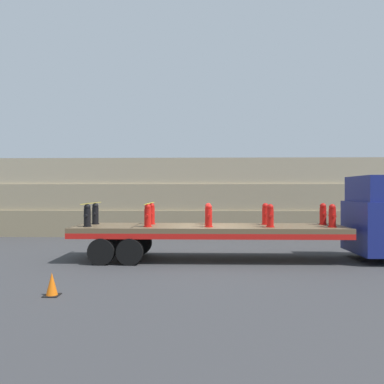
% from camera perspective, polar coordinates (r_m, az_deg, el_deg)
% --- Properties ---
extents(ground_plane, '(120.00, 120.00, 0.00)m').
position_cam_1_polar(ground_plane, '(14.65, 2.52, -10.28)').
color(ground_plane, '#38383A').
extents(rock_cliff, '(60.00, 3.30, 4.56)m').
position_cam_1_polar(rock_cliff, '(22.83, 2.16, -0.75)').
color(rock_cliff, gray).
rests_on(rock_cliff, ground_plane).
extents(flatbed_trailer, '(10.29, 2.51, 1.32)m').
position_cam_1_polar(flatbed_trailer, '(14.49, 0.04, -6.09)').
color(flatbed_trailer, brown).
rests_on(flatbed_trailer, ground_plane).
extents(fire_hydrant_black_near_0, '(0.32, 0.55, 0.85)m').
position_cam_1_polar(fire_hydrant_black_near_0, '(14.55, -15.67, -3.48)').
color(fire_hydrant_black_near_0, black).
rests_on(fire_hydrant_black_near_0, flatbed_trailer).
extents(fire_hydrant_black_far_0, '(0.32, 0.55, 0.85)m').
position_cam_1_polar(fire_hydrant_black_far_0, '(15.56, -14.51, -3.24)').
color(fire_hydrant_black_far_0, black).
rests_on(fire_hydrant_black_far_0, flatbed_trailer).
extents(fire_hydrant_red_near_1, '(0.32, 0.55, 0.85)m').
position_cam_1_polar(fire_hydrant_red_near_1, '(14.05, -6.77, -3.60)').
color(fire_hydrant_red_near_1, red).
rests_on(fire_hydrant_red_near_1, flatbed_trailer).
extents(fire_hydrant_red_far_1, '(0.32, 0.55, 0.85)m').
position_cam_1_polar(fire_hydrant_red_far_1, '(15.10, -6.18, -3.34)').
color(fire_hydrant_red_far_1, red).
rests_on(fire_hydrant_red_far_1, flatbed_trailer).
extents(fire_hydrant_red_near_2, '(0.32, 0.55, 0.85)m').
position_cam_1_polar(fire_hydrant_red_near_2, '(13.90, 2.56, -3.64)').
color(fire_hydrant_red_near_2, red).
rests_on(fire_hydrant_red_near_2, flatbed_trailer).
extents(fire_hydrant_red_far_2, '(0.32, 0.55, 0.85)m').
position_cam_1_polar(fire_hydrant_red_far_2, '(14.96, 2.49, -3.37)').
color(fire_hydrant_red_far_2, red).
rests_on(fire_hydrant_red_far_2, flatbed_trailer).
extents(fire_hydrant_red_near_3, '(0.32, 0.55, 0.85)m').
position_cam_1_polar(fire_hydrant_red_near_3, '(14.13, 11.83, -3.59)').
color(fire_hydrant_red_near_3, red).
rests_on(fire_hydrant_red_near_3, flatbed_trailer).
extents(fire_hydrant_red_far_3, '(0.32, 0.55, 0.85)m').
position_cam_1_polar(fire_hydrant_red_far_3, '(15.17, 11.11, -3.32)').
color(fire_hydrant_red_far_3, red).
rests_on(fire_hydrant_red_far_3, flatbed_trailer).
extents(fire_hydrant_red_near_4, '(0.32, 0.55, 0.85)m').
position_cam_1_polar(fire_hydrant_red_near_4, '(14.70, 20.59, -3.45)').
color(fire_hydrant_red_near_4, red).
rests_on(fire_hydrant_red_near_4, flatbed_trailer).
extents(fire_hydrant_red_far_4, '(0.32, 0.55, 0.85)m').
position_cam_1_polar(fire_hydrant_red_far_4, '(15.71, 19.33, -3.21)').
color(fire_hydrant_red_far_4, red).
rests_on(fire_hydrant_red_far_4, flatbed_trailer).
extents(cargo_strap_rear, '(0.05, 2.60, 0.01)m').
position_cam_1_polar(cargo_strap_rear, '(15.04, -15.07, -1.66)').
color(cargo_strap_rear, yellow).
rests_on(cargo_strap_rear, fire_hydrant_black_near_0).
extents(cargo_strap_middle, '(0.05, 2.60, 0.01)m').
position_cam_1_polar(cargo_strap_middle, '(14.55, -6.47, -1.71)').
color(cargo_strap_middle, yellow).
rests_on(cargo_strap_middle, fire_hydrant_red_near_1).
extents(traffic_cone, '(0.38, 0.38, 0.59)m').
position_cam_1_polar(traffic_cone, '(10.38, -20.57, -13.06)').
color(traffic_cone, black).
rests_on(traffic_cone, ground_plane).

